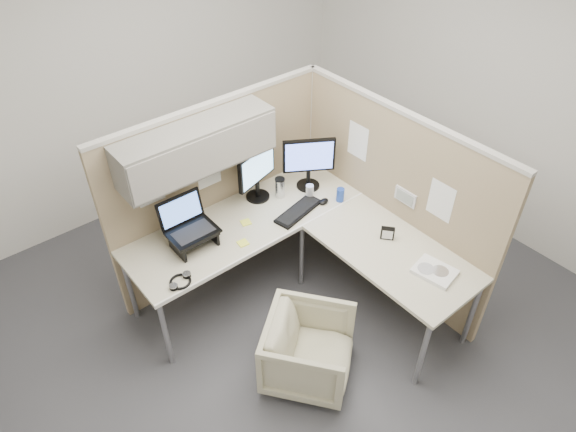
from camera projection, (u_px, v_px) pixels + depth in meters
ground at (298, 313)px, 4.31m from camera, size 4.50×4.50×0.00m
partition_back at (210, 171)px, 3.99m from camera, size 2.00×0.36×1.63m
partition_right at (388, 199)px, 4.19m from camera, size 0.07×2.03×1.63m
desk at (300, 239)px, 4.01m from camera, size 2.00×1.98×0.73m
office_chair at (309, 347)px, 3.67m from camera, size 0.82×0.81×0.62m
monitor_left at (257, 170)px, 4.17m from camera, size 0.43×0.20×0.47m
monitor_right at (309, 160)px, 4.29m from camera, size 0.39×0.26×0.47m
laptop_station at (190, 229)px, 3.81m from camera, size 0.36×0.31×0.37m
keyboard at (298, 211)px, 4.18m from camera, size 0.47×0.24×0.02m
mouse at (324, 201)px, 4.27m from camera, size 0.11×0.08×0.03m
travel_mug at (280, 187)px, 4.30m from camera, size 0.08×0.08×0.18m
soda_can_green at (340, 195)px, 4.27m from camera, size 0.07×0.07×0.12m
soda_can_silver at (310, 191)px, 4.31m from camera, size 0.07×0.07×0.12m
sticky_note_a at (243, 243)px, 3.90m from camera, size 0.08×0.08×0.01m
sticky_note_c at (207, 234)px, 3.98m from camera, size 0.10×0.10×0.01m
sticky_note_d at (246, 222)px, 4.08m from camera, size 0.09×0.09×0.01m
headphones at (180, 281)px, 3.58m from camera, size 0.19×0.19×0.03m
paper_stack at (435, 271)px, 3.65m from camera, size 0.27×0.32×0.03m
desk_clock at (387, 233)px, 3.91m from camera, size 0.10×0.10×0.10m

